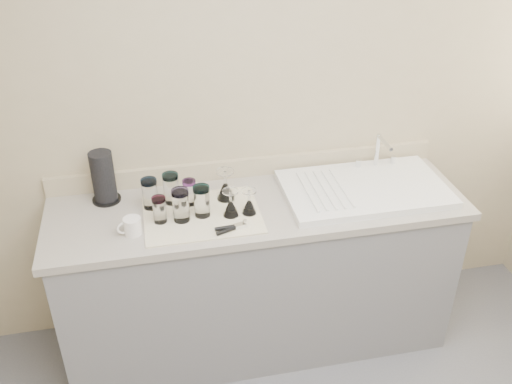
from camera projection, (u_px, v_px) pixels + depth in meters
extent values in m
cube|color=tan|center=(246.00, 114.00, 2.87)|extent=(3.50, 0.04, 2.50)
cube|color=slate|center=(258.00, 277.00, 3.05)|extent=(2.00, 0.60, 0.86)
cube|color=gray|center=(258.00, 207.00, 2.82)|extent=(2.06, 0.62, 0.04)
cube|color=white|center=(364.00, 189.00, 2.89)|extent=(0.82, 0.50, 0.03)
cylinder|color=silver|center=(377.00, 150.00, 3.03)|extent=(0.02, 0.02, 0.18)
cylinder|color=silver|center=(385.00, 143.00, 2.92)|extent=(0.02, 0.16, 0.02)
cylinder|color=silver|center=(358.00, 163.00, 3.05)|extent=(0.03, 0.03, 0.04)
cylinder|color=silver|center=(393.00, 159.00, 3.08)|extent=(0.03, 0.03, 0.04)
cube|color=white|center=(202.00, 215.00, 2.71)|extent=(0.55, 0.42, 0.01)
cylinder|color=white|center=(150.00, 195.00, 2.73)|extent=(0.07, 0.07, 0.13)
cylinder|color=#3271C3|center=(149.00, 182.00, 2.69)|extent=(0.08, 0.08, 0.02)
cylinder|color=white|center=(171.00, 190.00, 2.77)|extent=(0.07, 0.07, 0.14)
cylinder|color=#3DA4BA|center=(170.00, 176.00, 2.73)|extent=(0.08, 0.08, 0.02)
cylinder|color=white|center=(190.00, 194.00, 2.76)|extent=(0.06, 0.06, 0.11)
cylinder|color=purple|center=(189.00, 182.00, 2.73)|extent=(0.07, 0.07, 0.02)
cylinder|color=white|center=(160.00, 211.00, 2.63)|extent=(0.06, 0.06, 0.11)
cylinder|color=#E83882|center=(158.00, 199.00, 2.60)|extent=(0.07, 0.07, 0.02)
cylinder|color=white|center=(181.00, 207.00, 2.64)|extent=(0.08, 0.08, 0.14)
cylinder|color=#A98EE9|center=(180.00, 192.00, 2.59)|extent=(0.08, 0.08, 0.02)
cylinder|color=white|center=(202.00, 203.00, 2.67)|extent=(0.07, 0.07, 0.14)
cylinder|color=teal|center=(201.00, 189.00, 2.63)|extent=(0.08, 0.08, 0.02)
cone|color=white|center=(226.00, 191.00, 2.81)|extent=(0.09, 0.09, 0.08)
cylinder|color=white|center=(225.00, 178.00, 2.77)|extent=(0.01, 0.01, 0.07)
cylinder|color=white|center=(225.00, 172.00, 2.75)|extent=(0.09, 0.09, 0.01)
cone|color=white|center=(231.00, 209.00, 2.69)|extent=(0.08, 0.08, 0.07)
cylinder|color=white|center=(230.00, 197.00, 2.66)|extent=(0.01, 0.01, 0.06)
cylinder|color=white|center=(230.00, 191.00, 2.64)|extent=(0.08, 0.08, 0.01)
cone|color=white|center=(249.00, 207.00, 2.71)|extent=(0.07, 0.07, 0.07)
cylinder|color=white|center=(249.00, 196.00, 2.67)|extent=(0.01, 0.01, 0.05)
cylinder|color=white|center=(249.00, 191.00, 2.66)|extent=(0.07, 0.07, 0.01)
cube|color=silver|center=(241.00, 225.00, 2.61)|extent=(0.06, 0.04, 0.02)
cylinder|color=black|center=(228.00, 230.00, 2.58)|extent=(0.12, 0.06, 0.02)
cylinder|color=black|center=(227.00, 227.00, 2.60)|extent=(0.12, 0.03, 0.02)
cylinder|color=silver|center=(133.00, 226.00, 2.57)|extent=(0.09, 0.09, 0.08)
torus|color=silver|center=(124.00, 228.00, 2.56)|extent=(0.06, 0.02, 0.06)
cylinder|color=black|center=(107.00, 199.00, 2.83)|extent=(0.14, 0.14, 0.01)
cylinder|color=black|center=(103.00, 176.00, 2.76)|extent=(0.11, 0.11, 0.25)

